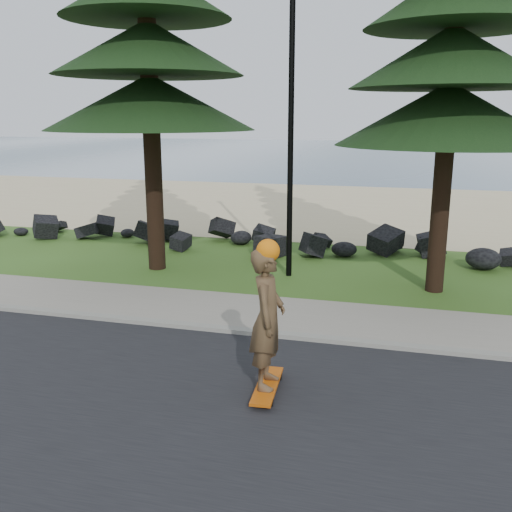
# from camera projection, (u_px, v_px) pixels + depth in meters

# --- Properties ---
(ground) EXTENTS (160.00, 160.00, 0.00)m
(ground) POSITION_uv_depth(u_px,v_px,m) (257.00, 318.00, 11.39)
(ground) COLOR #37571B
(ground) RESTS_ON ground
(road) EXTENTS (160.00, 7.00, 0.02)m
(road) POSITION_uv_depth(u_px,v_px,m) (166.00, 437.00, 7.16)
(road) COLOR black
(road) RESTS_ON ground
(kerb) EXTENTS (160.00, 0.20, 0.10)m
(kerb) POSITION_uv_depth(u_px,v_px,m) (244.00, 332.00, 10.53)
(kerb) COLOR gray
(kerb) RESTS_ON ground
(sidewalk) EXTENTS (160.00, 2.00, 0.08)m
(sidewalk) POSITION_uv_depth(u_px,v_px,m) (259.00, 313.00, 11.57)
(sidewalk) COLOR gray
(sidewalk) RESTS_ON ground
(beach_sand) EXTENTS (160.00, 15.00, 0.01)m
(beach_sand) POSITION_uv_depth(u_px,v_px,m) (340.00, 207.00, 24.99)
(beach_sand) COLOR #C9B386
(beach_sand) RESTS_ON ground
(ocean) EXTENTS (160.00, 58.00, 0.01)m
(ocean) POSITION_uv_depth(u_px,v_px,m) (381.00, 153.00, 59.24)
(ocean) COLOR #37566A
(ocean) RESTS_ON ground
(seawall_boulders) EXTENTS (60.00, 2.40, 1.10)m
(seawall_boulders) POSITION_uv_depth(u_px,v_px,m) (305.00, 254.00, 16.64)
(seawall_boulders) COLOR black
(seawall_boulders) RESTS_ON ground
(lamp_post) EXTENTS (0.25, 0.14, 8.14)m
(lamp_post) POSITION_uv_depth(u_px,v_px,m) (291.00, 106.00, 13.39)
(lamp_post) COLOR black
(lamp_post) RESTS_ON ground
(skateboarder) EXTENTS (0.54, 1.24, 2.28)m
(skateboarder) POSITION_uv_depth(u_px,v_px,m) (268.00, 319.00, 8.05)
(skateboarder) COLOR #B94E0A
(skateboarder) RESTS_ON ground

